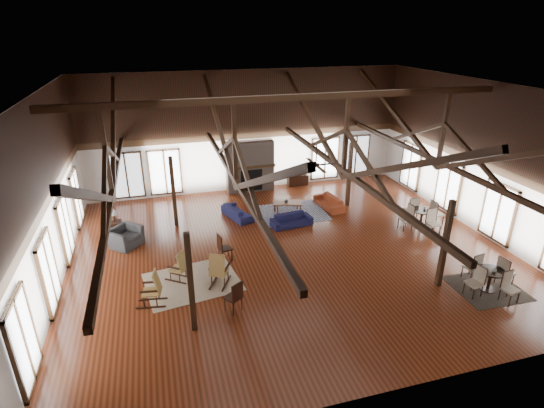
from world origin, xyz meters
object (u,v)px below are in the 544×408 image
object	(u,v)px
armchair	(125,237)
cafe_table_near	(491,276)
sofa_navy_front	(292,220)
sofa_navy_left	(237,212)
coffee_table	(288,203)
sofa_orange	(329,202)
cafe_table_far	(422,215)
tv_console	(298,180)

from	to	relation	value
armchair	cafe_table_near	xyz separation A→B (m)	(11.44, -6.34, 0.13)
sofa_navy_front	sofa_navy_left	size ratio (longest dim) A/B	0.98
sofa_navy_front	coffee_table	distance (m)	1.41
coffee_table	sofa_orange	bearing A→B (deg)	15.52
sofa_navy_left	armchair	size ratio (longest dim) A/B	1.58
cafe_table_near	cafe_table_far	distance (m)	4.71
sofa_navy_front	sofa_navy_left	distance (m)	2.52
tv_console	sofa_navy_front	bearing A→B (deg)	-112.00
coffee_table	cafe_table_near	bearing A→B (deg)	-44.81
sofa_orange	coffee_table	xyz separation A→B (m)	(-2.05, -0.01, 0.18)
armchair	sofa_navy_left	bearing A→B (deg)	-31.15
sofa_navy_front	sofa_navy_left	xyz separation A→B (m)	(-2.05, 1.46, 0.01)
armchair	cafe_table_near	size ratio (longest dim) A/B	0.58
armchair	coffee_table	bearing A→B (deg)	-37.08
sofa_orange	tv_console	xyz separation A→B (m)	(-0.42, 3.27, 0.01)
sofa_navy_left	armchair	bearing A→B (deg)	87.97
sofa_navy_left	coffee_table	distance (m)	2.32
sofa_navy_front	coffee_table	size ratio (longest dim) A/B	1.23
cafe_table_near	cafe_table_far	bearing A→B (deg)	82.82
sofa_orange	armchair	distance (m)	9.16
sofa_navy_left	cafe_table_near	bearing A→B (deg)	-157.28
tv_console	cafe_table_far	bearing A→B (deg)	-61.57
cafe_table_far	coffee_table	bearing A→B (deg)	149.40
cafe_table_far	cafe_table_near	bearing A→B (deg)	-97.18
sofa_navy_front	armchair	distance (m)	6.77
sofa_orange	coffee_table	distance (m)	2.05
sofa_orange	cafe_table_far	bearing A→B (deg)	36.46
tv_console	cafe_table_near	bearing A→B (deg)	-75.65
sofa_navy_front	cafe_table_far	world-z (taller)	cafe_table_far
coffee_table	cafe_table_far	size ratio (longest dim) A/B	0.69
sofa_navy_front	coffee_table	xyz separation A→B (m)	(0.26, 1.37, 0.19)
cafe_table_near	tv_console	size ratio (longest dim) A/B	1.82
sofa_navy_front	sofa_orange	bearing A→B (deg)	23.81
cafe_table_near	tv_console	distance (m)	11.27
coffee_table	cafe_table_far	distance (m)	5.81
cafe_table_near	cafe_table_far	size ratio (longest dim) A/B	0.95
sofa_orange	cafe_table_near	world-z (taller)	cafe_table_near
sofa_orange	coffee_table	world-z (taller)	sofa_orange
coffee_table	cafe_table_near	distance (m)	8.81
sofa_navy_front	sofa_orange	distance (m)	2.69
cafe_table_far	tv_console	size ratio (longest dim) A/B	1.91
armchair	cafe_table_far	distance (m)	12.14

